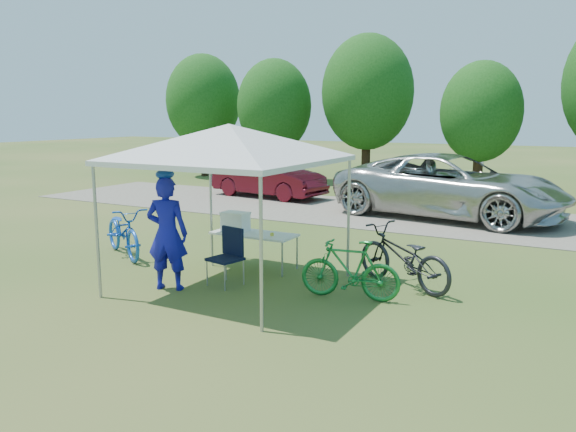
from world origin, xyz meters
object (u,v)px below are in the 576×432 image
at_px(cooler, 235,221).
at_px(bike_dark, 403,257).
at_px(cyclist, 167,234).
at_px(sedan, 268,177).
at_px(folding_table, 254,235).
at_px(bike_green, 350,269).
at_px(bike_blue, 123,231).
at_px(folding_chair, 229,251).
at_px(minivan, 450,186).

height_order(cooler, bike_dark, bike_dark).
xyz_separation_m(cyclist, sedan, (-3.90, 9.93, -0.23)).
bearing_deg(folding_table, bike_green, -20.68).
bearing_deg(bike_blue, folding_chair, -71.91).
distance_m(cyclist, minivan, 9.30).
bearing_deg(bike_blue, folding_table, -50.51).
relative_size(folding_table, folding_chair, 1.67).
bearing_deg(bike_blue, minivan, -3.66).
height_order(folding_chair, bike_green, folding_chair).
relative_size(folding_chair, bike_green, 0.61).
height_order(bike_green, sedan, sedan).
relative_size(cyclist, bike_blue, 0.96).
height_order(folding_chair, bike_dark, bike_dark).
bearing_deg(folding_table, minivan, 73.84).
bearing_deg(bike_dark, cyclist, -35.00).
xyz_separation_m(folding_table, folding_chair, (0.18, -1.10, -0.05)).
bearing_deg(folding_table, bike_dark, 2.64).
height_order(cooler, cyclist, cyclist).
xyz_separation_m(cooler, sedan, (-4.03, 8.10, -0.14)).
distance_m(folding_chair, bike_dark, 2.95).
height_order(folding_table, minivan, minivan).
bearing_deg(minivan, folding_table, 172.30).
bearing_deg(folding_table, cooler, -180.00).
bearing_deg(cooler, cyclist, -93.90).
xyz_separation_m(minivan, sedan, (-6.50, 1.00, -0.20)).
bearing_deg(bike_green, cyclist, -80.16).
bearing_deg(cyclist, bike_green, 179.20).
bearing_deg(minivan, bike_blue, 155.80).
bearing_deg(folding_table, cyclist, -106.57).
height_order(cooler, bike_blue, bike_blue).
bearing_deg(folding_chair, folding_table, 111.25).
relative_size(cooler, cyclist, 0.27).
height_order(bike_blue, bike_dark, bike_dark).
relative_size(bike_dark, sedan, 0.47).
relative_size(folding_table, cooler, 3.20).
relative_size(bike_blue, sedan, 0.47).
bearing_deg(minivan, bike_green, -169.74).
height_order(bike_blue, minivan, minivan).
height_order(folding_chair, cooler, cooler).
bearing_deg(bike_dark, cooler, -62.68).
bearing_deg(bike_blue, sedan, 39.59).
height_order(folding_table, sedan, sedan).
bearing_deg(bike_dark, folding_table, -62.35).
relative_size(minivan, sedan, 1.52).
distance_m(folding_table, minivan, 7.40).
bearing_deg(cyclist, minivan, -125.57).
height_order(folding_chair, sedan, sedan).
distance_m(cooler, sedan, 9.05).
relative_size(cooler, bike_blue, 0.26).
distance_m(folding_chair, minivan, 8.43).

